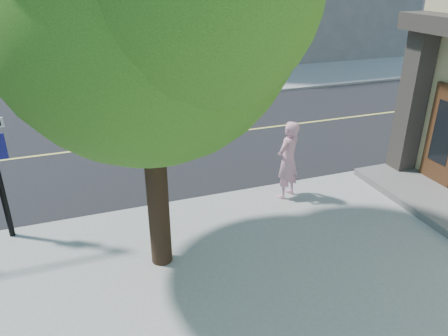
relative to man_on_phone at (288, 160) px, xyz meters
name	(u,v)px	position (x,y,z in m)	size (l,w,h in m)	color
ground	(34,229)	(-6.01, 0.68, -1.11)	(140.00, 140.00, 0.00)	black
road_ew	(40,156)	(-6.01, 5.18, -1.11)	(140.00, 9.00, 0.01)	black
sidewalk_ne	(240,47)	(7.49, 22.18, -1.05)	(29.00, 25.00, 0.12)	gray
man_on_phone	(288,160)	(0.00, 0.00, 0.00)	(0.73, 0.48, 1.99)	pink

